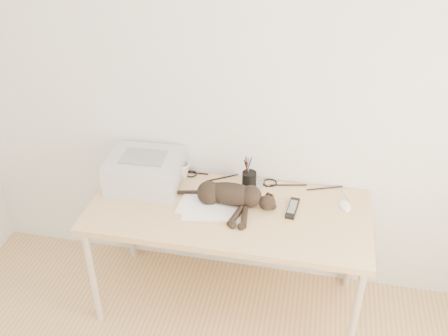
% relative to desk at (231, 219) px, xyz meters
% --- Properties ---
extents(wall_back, '(3.50, 0.00, 3.50)m').
position_rel_desk_xyz_m(wall_back, '(0.00, 0.27, 0.69)').
color(wall_back, white).
rests_on(wall_back, floor).
extents(desk, '(1.60, 0.70, 0.74)m').
position_rel_desk_xyz_m(desk, '(0.00, 0.00, 0.00)').
color(desk, tan).
rests_on(desk, floor).
extents(printer, '(0.44, 0.38, 0.20)m').
position_rel_desk_xyz_m(printer, '(-0.54, 0.06, 0.23)').
color(printer, '#BABABF').
rests_on(printer, desk).
extents(papers, '(0.37, 0.28, 0.01)m').
position_rel_desk_xyz_m(papers, '(-0.11, -0.09, 0.14)').
color(papers, white).
rests_on(papers, desk).
extents(cat, '(0.62, 0.29, 0.14)m').
position_rel_desk_xyz_m(cat, '(-0.01, -0.04, 0.19)').
color(cat, black).
rests_on(cat, desk).
extents(mug, '(0.14, 0.14, 0.10)m').
position_rel_desk_xyz_m(mug, '(-0.35, 0.19, 0.18)').
color(mug, silver).
rests_on(mug, desk).
extents(pen_cup, '(0.09, 0.09, 0.22)m').
position_rel_desk_xyz_m(pen_cup, '(0.08, 0.14, 0.19)').
color(pen_cup, black).
rests_on(pen_cup, desk).
extents(remote_grey, '(0.06, 0.18, 0.02)m').
position_rel_desk_xyz_m(remote_grey, '(0.13, 0.16, 0.14)').
color(remote_grey, gray).
rests_on(remote_grey, desk).
extents(remote_black, '(0.07, 0.19, 0.02)m').
position_rel_desk_xyz_m(remote_black, '(0.36, -0.02, 0.14)').
color(remote_black, black).
rests_on(remote_black, desk).
extents(mouse, '(0.09, 0.12, 0.04)m').
position_rel_desk_xyz_m(mouse, '(0.65, 0.07, 0.15)').
color(mouse, white).
rests_on(mouse, desk).
extents(cable_tangle, '(1.36, 0.09, 0.01)m').
position_rel_desk_xyz_m(cable_tangle, '(0.00, 0.22, 0.14)').
color(cable_tangle, black).
rests_on(cable_tangle, desk).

